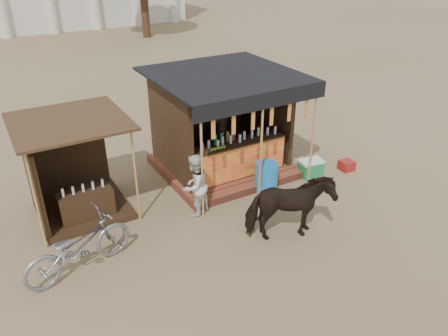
% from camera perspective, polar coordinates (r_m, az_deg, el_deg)
% --- Properties ---
extents(ground, '(120.00, 120.00, 0.00)m').
position_cam_1_polar(ground, '(9.62, 4.88, -9.69)').
color(ground, '#846B4C').
rests_on(ground, ground).
extents(main_stall, '(3.60, 3.61, 2.78)m').
position_cam_1_polar(main_stall, '(12.01, -0.10, 4.22)').
color(main_stall, brown).
rests_on(main_stall, ground).
extents(secondary_stall, '(2.40, 2.40, 2.38)m').
position_cam_1_polar(secondary_stall, '(10.72, -19.41, -1.64)').
color(secondary_stall, '#372414').
rests_on(secondary_stall, ground).
extents(cow, '(1.98, 1.34, 1.54)m').
position_cam_1_polar(cow, '(9.39, 8.48, -5.23)').
color(cow, black).
rests_on(cow, ground).
extents(motorbike, '(2.34, 1.28, 1.17)m').
position_cam_1_polar(motorbike, '(8.98, -18.53, -9.71)').
color(motorbike, gray).
rests_on(motorbike, ground).
extents(bystander, '(0.93, 0.85, 1.54)m').
position_cam_1_polar(bystander, '(10.12, -3.85, -2.32)').
color(bystander, silver).
rests_on(bystander, ground).
extents(blue_barrel, '(0.75, 0.75, 0.78)m').
position_cam_1_polar(blue_barrel, '(11.27, 5.56, -1.22)').
color(blue_barrel, blue).
rests_on(blue_barrel, ground).
extents(red_crate, '(0.40, 0.38, 0.27)m').
position_cam_1_polar(red_crate, '(12.83, 15.72, 0.33)').
color(red_crate, maroon).
rests_on(red_crate, ground).
extents(cooler, '(0.69, 0.51, 0.46)m').
position_cam_1_polar(cooler, '(12.27, 11.24, 0.06)').
color(cooler, '#1C7F40').
rests_on(cooler, ground).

